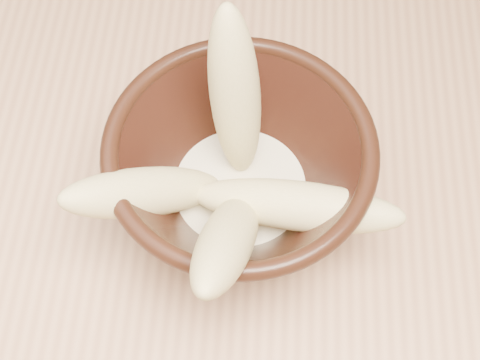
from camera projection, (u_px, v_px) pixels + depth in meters
name	position (u px, v px, depth m)	size (l,w,h in m)	color
table	(375.00, 241.00, 0.65)	(1.20, 0.80, 0.75)	tan
bowl	(240.00, 174.00, 0.52)	(0.20, 0.20, 0.11)	black
milk_puddle	(240.00, 190.00, 0.54)	(0.11, 0.11, 0.02)	beige
banana_upright	(235.00, 96.00, 0.49)	(0.04, 0.04, 0.16)	#CDC179
banana_left	(146.00, 192.00, 0.49)	(0.04, 0.04, 0.14)	#CDC179
banana_across	(295.00, 206.00, 0.49)	(0.04, 0.04, 0.16)	#CDC179
banana_front	(227.00, 240.00, 0.46)	(0.04, 0.04, 0.16)	#CDC179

